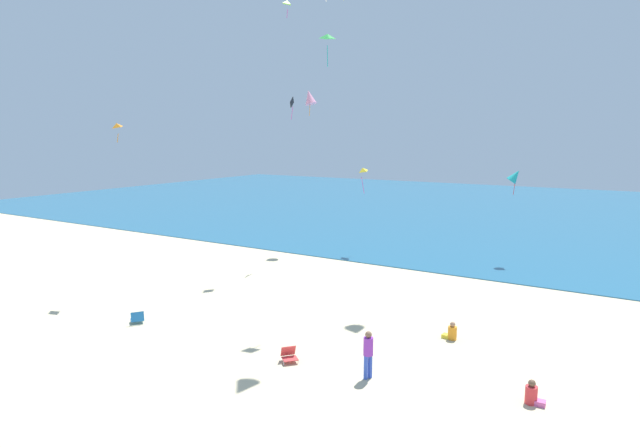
{
  "coord_description": "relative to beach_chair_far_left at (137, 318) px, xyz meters",
  "views": [
    {
      "loc": [
        9.74,
        -7.55,
        8.04
      ],
      "look_at": [
        0.0,
        8.5,
        4.91
      ],
      "focal_mm": 29.58,
      "sensor_mm": 36.0,
      "label": 1
    }
  ],
  "objects": [
    {
      "name": "person_3",
      "position": [
        12.2,
        5.34,
        0.02
      ],
      "size": [
        0.62,
        0.39,
        0.74
      ],
      "rotation": [
        0.0,
        0.0,
        3.02
      ],
      "color": "orange",
      "rests_on": "ground_plane"
    },
    {
      "name": "beach_chair_far_left",
      "position": [
        0.0,
        0.0,
        0.0
      ],
      "size": [
        0.79,
        0.78,
        0.56
      ],
      "rotation": [
        0.0,
        0.0,
        2.52
      ],
      "color": "#2370B2",
      "rests_on": "ground_plane"
    },
    {
      "name": "kite_orange",
      "position": [
        -4.66,
        3.18,
        8.33
      ],
      "size": [
        0.71,
        0.61,
        1.01
      ],
      "rotation": [
        0.0,
        0.0,
        2.87
      ],
      "color": "orange"
    },
    {
      "name": "kite_yellow",
      "position": [
        1.76,
        18.03,
        5.51
      ],
      "size": [
        0.92,
        0.9,
        1.85
      ],
      "rotation": [
        0.0,
        0.0,
        5.62
      ],
      "color": "yellow"
    },
    {
      "name": "kite_teal",
      "position": [
        11.33,
        20.53,
        5.31
      ],
      "size": [
        1.19,
        1.01,
        1.73
      ],
      "rotation": [
        0.0,
        0.0,
        5.11
      ],
      "color": "#1EADAD"
    },
    {
      "name": "kite_pink",
      "position": [
        -2.47,
        17.93,
        10.54
      ],
      "size": [
        1.08,
        0.86,
        1.9
      ],
      "rotation": [
        0.0,
        0.0,
        1.54
      ],
      "color": "pink"
    },
    {
      "name": "kite_black",
      "position": [
        -1.17,
        13.76,
        9.87
      ],
      "size": [
        0.23,
        0.69,
        1.44
      ],
      "rotation": [
        0.0,
        0.0,
        4.77
      ],
      "color": "black"
    },
    {
      "name": "kite_green",
      "position": [
        5.75,
        6.46,
        12.15
      ],
      "size": [
        0.69,
        0.69,
        1.42
      ],
      "rotation": [
        0.0,
        0.0,
        0.77
      ],
      "color": "green"
    },
    {
      "name": "person_1",
      "position": [
        15.91,
        1.53,
        0.03
      ],
      "size": [
        0.62,
        0.38,
        0.77
      ],
      "rotation": [
        0.0,
        0.0,
        0.04
      ],
      "color": "red",
      "rests_on": "ground_plane"
    },
    {
      "name": "kite_lime",
      "position": [
        -1.11,
        13.28,
        15.83
      ],
      "size": [
        0.49,
        0.64,
        1.04
      ],
      "rotation": [
        0.0,
        0.0,
        4.65
      ],
      "color": "#99DB33"
    },
    {
      "name": "beach_chair_far_right",
      "position": [
        7.85,
        0.21,
        -0.0
      ],
      "size": [
        0.79,
        0.78,
        0.55
      ],
      "rotation": [
        0.0,
        0.0,
        5.57
      ],
      "color": "#D13D3D",
      "rests_on": "ground_plane"
    },
    {
      "name": "ocean_water",
      "position": [
        8.38,
        44.94,
        -0.23
      ],
      "size": [
        120.0,
        60.0,
        0.05
      ],
      "primitive_type": "cube",
      "color": "#236084",
      "rests_on": "ground_plane"
    },
    {
      "name": "ground_plane",
      "position": [
        8.38,
        2.98,
        -0.25
      ],
      "size": [
        120.0,
        120.0,
        0.0
      ],
      "primitive_type": "plane",
      "color": "beige"
    },
    {
      "name": "person_4",
      "position": [
        10.87,
        0.48,
        0.71
      ],
      "size": [
        0.44,
        0.44,
        1.66
      ],
      "rotation": [
        0.0,
        0.0,
        2.68
      ],
      "color": "blue",
      "rests_on": "ground_plane"
    }
  ]
}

